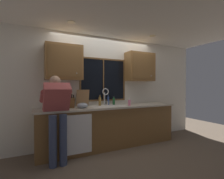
{
  "coord_description": "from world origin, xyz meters",
  "views": [
    {
      "loc": [
        -1.62,
        -3.69,
        1.36
      ],
      "look_at": [
        0.04,
        -0.3,
        1.29
      ],
      "focal_mm": 26.68,
      "sensor_mm": 36.0,
      "label": 1
    }
  ],
  "objects": [
    {
      "name": "cutting_board",
      "position": [
        -0.59,
        -0.09,
        1.1
      ],
      "size": [
        0.28,
        0.1,
        0.37
      ],
      "primitive_type": "cube",
      "rotation": [
        0.21,
        0.0,
        0.0
      ],
      "color": "#997047",
      "rests_on": "countertop"
    },
    {
      "name": "sink",
      "position": [
        -0.05,
        -0.3,
        0.82
      ],
      "size": [
        0.8,
        0.46,
        0.21
      ],
      "color": "white",
      "rests_on": "lower_cabinet_run"
    },
    {
      "name": "ceiling",
      "position": [
        0.0,
        -1.6,
        2.57
      ],
      "size": [
        5.55,
        4.4,
        0.04
      ],
      "primitive_type": "cube",
      "color": "white"
    },
    {
      "name": "bottle_tall_clear",
      "position": [
        0.18,
        -0.11,
        1.0
      ],
      "size": [
        0.06,
        0.06,
        0.2
      ],
      "color": "#1E592D",
      "rests_on": "countertop"
    },
    {
      "name": "upper_cabinet_right",
      "position": [
        0.9,
        -0.17,
        1.86
      ],
      "size": [
        0.74,
        0.36,
        0.72
      ],
      "color": "olive"
    },
    {
      "name": "faucet",
      "position": [
        -0.05,
        -0.12,
        1.17
      ],
      "size": [
        0.18,
        0.09,
        0.4
      ],
      "color": "silver",
      "rests_on": "countertop"
    },
    {
      "name": "ceiling_downlight_left",
      "position": [
        -0.94,
        -0.6,
        2.54
      ],
      "size": [
        0.14,
        0.14,
        0.01
      ],
      "primitive_type": "cylinder",
      "color": "#FFEAB2"
    },
    {
      "name": "window_glass",
      "position": [
        -0.05,
        -0.01,
        1.52
      ],
      "size": [
        1.1,
        0.02,
        0.95
      ],
      "primitive_type": "cube",
      "color": "black"
    },
    {
      "name": "person_standing",
      "position": [
        -1.21,
        -0.62,
        0.96
      ],
      "size": [
        0.53,
        0.69,
        1.57
      ],
      "color": "#384260",
      "rests_on": "floor"
    },
    {
      "name": "bottle_amber_small",
      "position": [
        0.05,
        -0.07,
        1.02
      ],
      "size": [
        0.05,
        0.05,
        0.25
      ],
      "color": "#334C8C",
      "rests_on": "countertop"
    },
    {
      "name": "countertop",
      "position": [
        0.0,
        -0.31,
        0.9
      ],
      "size": [
        3.21,
        0.62,
        0.04
      ],
      "primitive_type": "cube",
      "color": "beige",
      "rests_on": "lower_cabinet_run"
    },
    {
      "name": "bottle_green_glass",
      "position": [
        -0.19,
        -0.13,
        1.02
      ],
      "size": [
        0.06,
        0.06,
        0.25
      ],
      "color": "olive",
      "rests_on": "countertop"
    },
    {
      "name": "window_mullion_center",
      "position": [
        -0.05,
        -0.02,
        1.52
      ],
      "size": [
        0.02,
        0.02,
        0.95
      ],
      "primitive_type": "cube",
      "color": "brown"
    },
    {
      "name": "ceiling_downlight_right",
      "position": [
        0.94,
        -0.6,
        2.54
      ],
      "size": [
        0.14,
        0.14,
        0.01
      ],
      "primitive_type": "cylinder",
      "color": "#FFEAB2"
    },
    {
      "name": "window_frame_right",
      "position": [
        0.51,
        -0.02,
        1.52
      ],
      "size": [
        0.03,
        0.02,
        0.95
      ],
      "primitive_type": "cube",
      "color": "brown"
    },
    {
      "name": "lower_cabinet_run",
      "position": [
        0.0,
        -0.29,
        0.44
      ],
      "size": [
        3.15,
        0.58,
        0.88
      ],
      "primitive_type": "cube",
      "color": "brown",
      "rests_on": "floor"
    },
    {
      "name": "floor",
      "position": [
        0.0,
        -1.8,
        0.0
      ],
      "size": [
        9.0,
        9.0,
        0.0
      ],
      "primitive_type": "plane",
      "color": "brown",
      "rests_on": "ground"
    },
    {
      "name": "window_frame_bottom",
      "position": [
        -0.05,
        -0.02,
        1.03
      ],
      "size": [
        1.17,
        0.02,
        0.04
      ],
      "primitive_type": "cube",
      "color": "brown"
    },
    {
      "name": "back_wall",
      "position": [
        0.0,
        0.06,
        1.27
      ],
      "size": [
        5.55,
        0.12,
        2.55
      ],
      "primitive_type": "cube",
      "color": "silver",
      "rests_on": "floor"
    },
    {
      "name": "upper_cabinet_left",
      "position": [
        -1.01,
        -0.17,
        1.86
      ],
      "size": [
        0.74,
        0.36,
        0.72
      ],
      "color": "olive"
    },
    {
      "name": "window_frame_left",
      "position": [
        -0.62,
        -0.02,
        1.52
      ],
      "size": [
        0.03,
        0.02,
        0.95
      ],
      "primitive_type": "cube",
      "color": "brown"
    },
    {
      "name": "soap_dispenser",
      "position": [
        0.42,
        -0.42,
        0.99
      ],
      "size": [
        0.06,
        0.07,
        0.18
      ],
      "color": "pink",
      "rests_on": "countertop"
    },
    {
      "name": "mixing_bowl",
      "position": [
        -0.68,
        -0.38,
        0.97
      ],
      "size": [
        0.23,
        0.23,
        0.11
      ],
      "primitive_type": "ellipsoid",
      "color": "#8C99A8",
      "rests_on": "countertop"
    },
    {
      "name": "window_frame_top",
      "position": [
        -0.05,
        -0.02,
        2.02
      ],
      "size": [
        1.17,
        0.02,
        0.04
      ],
      "primitive_type": "cube",
      "color": "brown"
    },
    {
      "name": "dishwasher_front",
      "position": [
        -0.86,
        -0.61,
        0.46
      ],
      "size": [
        0.6,
        0.02,
        0.74
      ],
      "primitive_type": "cube",
      "color": "white"
    },
    {
      "name": "knife_block",
      "position": [
        -0.88,
        -0.29,
        1.03
      ],
      "size": [
        0.12,
        0.18,
        0.32
      ],
      "color": "brown",
      "rests_on": "countertop"
    }
  ]
}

